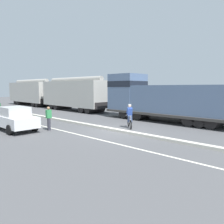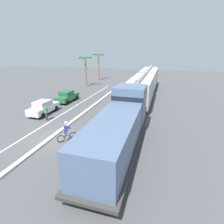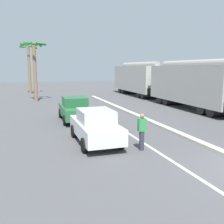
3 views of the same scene
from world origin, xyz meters
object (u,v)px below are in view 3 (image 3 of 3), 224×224
at_px(hopper_car_middle, 138,79).
at_px(pedestrian_by_cars, 142,131).
at_px(parked_car_white, 95,126).
at_px(palm_tree_near, 34,56).
at_px(palm_tree_far, 29,59).
at_px(hopper_car_lead, 194,85).
at_px(parked_car_green, 75,109).

bearing_deg(hopper_car_middle, pedestrian_by_cars, -113.53).
relative_size(parked_car_white, palm_tree_near, 0.67).
height_order(palm_tree_far, pedestrian_by_cars, palm_tree_far).
distance_m(hopper_car_lead, parked_car_green, 10.90).
distance_m(hopper_car_lead, palm_tree_far, 22.43).
height_order(parked_car_green, pedestrian_by_cars, same).
height_order(parked_car_green, palm_tree_near, palm_tree_near).
distance_m(hopper_car_lead, parked_car_white, 13.06).
height_order(hopper_car_middle, parked_car_green, hopper_car_middle).
bearing_deg(palm_tree_near, palm_tree_far, 92.79).
bearing_deg(pedestrian_by_cars, palm_tree_near, 101.20).
height_order(parked_car_white, palm_tree_near, palm_tree_near).
bearing_deg(hopper_car_middle, palm_tree_far, 153.99).
height_order(hopper_car_lead, parked_car_white, hopper_car_lead).
distance_m(parked_car_white, palm_tree_near, 17.42).
distance_m(hopper_car_middle, parked_car_green, 17.27).
xyz_separation_m(parked_car_white, pedestrian_by_cars, (1.62, -1.71, 0.03)).
bearing_deg(hopper_car_lead, pedestrian_by_cars, -134.63).
height_order(palm_tree_near, pedestrian_by_cars, palm_tree_near).
bearing_deg(palm_tree_far, parked_car_white, -84.46).
bearing_deg(hopper_car_lead, parked_car_white, -145.08).
bearing_deg(palm_tree_far, pedestrian_by_cars, -81.43).
distance_m(hopper_car_lead, pedestrian_by_cars, 12.92).
relative_size(hopper_car_lead, parked_car_white, 2.52).
xyz_separation_m(parked_car_white, palm_tree_far, (-2.47, 25.45, 3.81)).
distance_m(palm_tree_far, pedestrian_by_cars, 27.72).
xyz_separation_m(hopper_car_lead, palm_tree_near, (-12.71, 9.41, 2.64)).
xyz_separation_m(parked_car_green, palm_tree_far, (-2.47, 19.93, 3.81)).
relative_size(hopper_car_lead, pedestrian_by_cars, 6.54).
distance_m(hopper_car_middle, pedestrian_by_cars, 22.67).
bearing_deg(parked_car_white, pedestrian_by_cars, -46.45).
relative_size(parked_car_green, palm_tree_far, 0.64).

